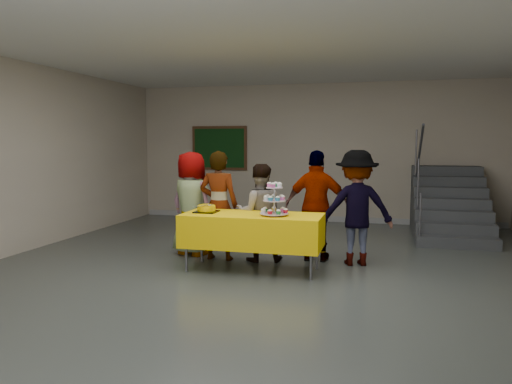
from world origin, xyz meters
The scene contains 11 objects.
room_shell centered at (0.00, 0.02, 2.13)m, with size 10.00×10.04×3.02m.
bake_table centered at (-0.20, 0.51, 0.56)m, with size 1.88×0.78×0.77m.
cupcake_stand centered at (0.12, 0.45, 0.95)m, with size 0.38×0.38×0.44m.
bear_cake centered at (-0.86, 0.53, 0.83)m, with size 0.32×0.36×0.12m.
schoolchild_a centered at (-1.35, 1.21, 0.79)m, with size 0.78×0.51×1.59m, color slate.
schoolchild_b centered at (-0.85, 1.02, 0.81)m, with size 0.59×0.39×1.61m, color slate.
schoolchild_c centered at (-0.24, 1.07, 0.71)m, with size 0.69×0.54×1.42m, color slate.
schoolchild_d centered at (0.57, 1.29, 0.81)m, with size 0.95×0.40×1.62m, color slate.
schoolchild_e centered at (1.14, 1.21, 0.81)m, with size 1.05×0.60×1.63m, color #5B5C65.
staircase centered at (2.70, 4.13, 0.49)m, with size 1.30×2.40×2.04m.
noticeboard centered at (-2.17, 4.96, 1.60)m, with size 1.30×0.05×1.00m.
Camera 1 is at (1.52, -5.90, 1.73)m, focal length 35.00 mm.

